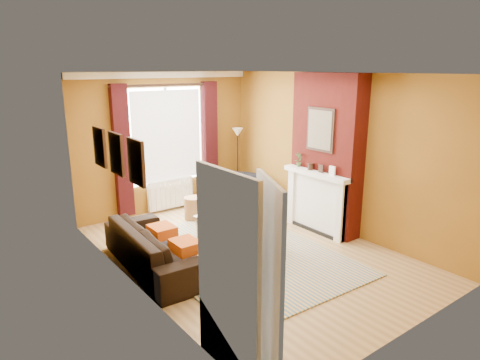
# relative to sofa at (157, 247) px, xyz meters

# --- Properties ---
(ground) EXTENTS (5.50, 5.50, 0.00)m
(ground) POSITION_rel_sofa_xyz_m (1.42, -0.41, -0.32)
(ground) COLOR olive
(ground) RESTS_ON ground
(room_walls) EXTENTS (3.82, 5.54, 2.83)m
(room_walls) POSITION_rel_sofa_xyz_m (2.06, -0.14, 1.06)
(room_walls) COLOR #8C5D1B
(room_walls) RESTS_ON ground
(striped_rug) EXTENTS (2.68, 3.63, 0.02)m
(striped_rug) POSITION_rel_sofa_xyz_m (1.27, -0.42, -0.31)
(striped_rug) COLOR #34648F
(striped_rug) RESTS_ON ground
(sofa) EXTENTS (0.98, 2.26, 0.65)m
(sofa) POSITION_rel_sofa_xyz_m (0.00, 0.00, 0.00)
(sofa) COLOR black
(sofa) RESTS_ON ground
(armchair) EXTENTS (1.37, 1.34, 0.68)m
(armchair) POSITION_rel_sofa_xyz_m (2.60, 1.44, 0.01)
(armchair) COLOR black
(armchair) RESTS_ON ground
(coffee_table) EXTENTS (0.95, 1.41, 0.43)m
(coffee_table) POSITION_rel_sofa_xyz_m (1.43, 0.03, 0.06)
(coffee_table) COLOR tan
(coffee_table) RESTS_ON ground
(wicker_stool) EXTENTS (0.46, 0.46, 0.44)m
(wicker_stool) POSITION_rel_sofa_xyz_m (1.50, 1.46, -0.10)
(wicker_stool) COLOR #9A6E42
(wicker_stool) RESTS_ON ground
(floor_lamp) EXTENTS (0.31, 0.31, 1.61)m
(floor_lamp) POSITION_rel_sofa_xyz_m (2.97, 1.99, 0.94)
(floor_lamp) COLOR black
(floor_lamp) RESTS_ON ground
(book_a) EXTENTS (0.36, 0.37, 0.03)m
(book_a) POSITION_rel_sofa_xyz_m (1.33, -0.42, 0.12)
(book_a) COLOR #999999
(book_a) RESTS_ON coffee_table
(book_b) EXTENTS (0.27, 0.33, 0.02)m
(book_b) POSITION_rel_sofa_xyz_m (1.27, 0.42, 0.12)
(book_b) COLOR #999999
(book_b) RESTS_ON coffee_table
(mug) EXTENTS (0.13, 0.13, 0.10)m
(mug) POSITION_rel_sofa_xyz_m (1.58, 0.08, 0.16)
(mug) COLOR #999999
(mug) RESTS_ON coffee_table
(tv_remote) EXTENTS (0.07, 0.17, 0.02)m
(tv_remote) POSITION_rel_sofa_xyz_m (1.24, 0.11, 0.12)
(tv_remote) COLOR #232426
(tv_remote) RESTS_ON coffee_table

